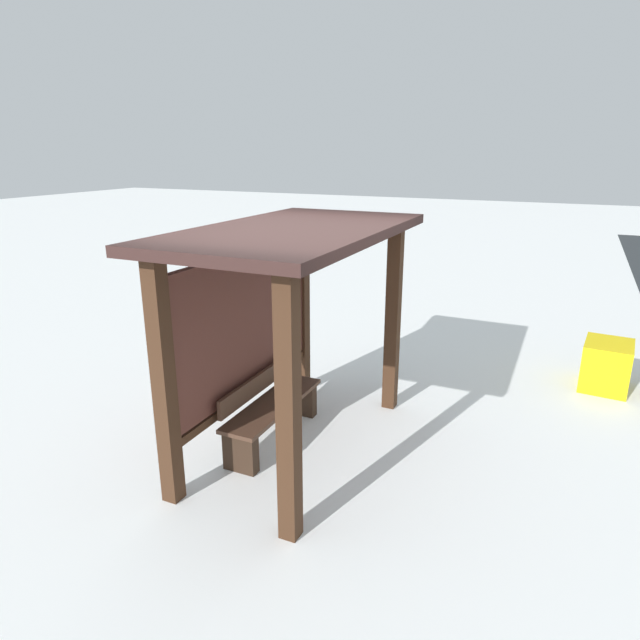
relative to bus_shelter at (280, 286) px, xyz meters
The scene contains 4 objects.
ground_plane 1.71m from the bus_shelter, 90.00° to the right, with size 60.00×60.00×0.00m, color white.
bus_shelter is the anchor object (origin of this frame).
bench_left_inside 1.36m from the bus_shelter, 90.00° to the left, with size 1.50×0.40×0.71m.
grit_bin 4.53m from the bus_shelter, 46.45° to the right, with size 0.70×0.56×0.61m, color yellow.
Camera 1 is at (-4.53, -2.34, 2.97)m, focal length 30.76 mm.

